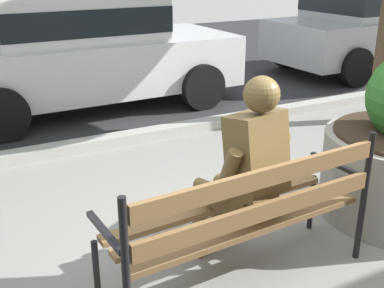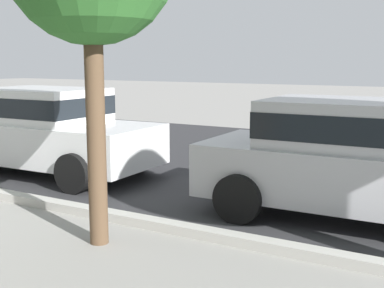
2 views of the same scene
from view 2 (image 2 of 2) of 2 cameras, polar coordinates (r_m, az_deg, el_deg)
name	(u,v)px [view 2 (image 2 of 2)]	position (r m, az deg, el deg)	size (l,w,h in m)	color
street_surface	(136,148)	(12.06, -6.28, -0.47)	(60.00, 9.00, 0.01)	#2D2D30
parked_car_white	(46,128)	(9.58, -16.11, 1.72)	(4.14, 1.99, 1.56)	silver
parked_car_silver	(357,156)	(6.84, 18.05, -1.33)	(4.14, 1.99, 1.56)	#B7B7BC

